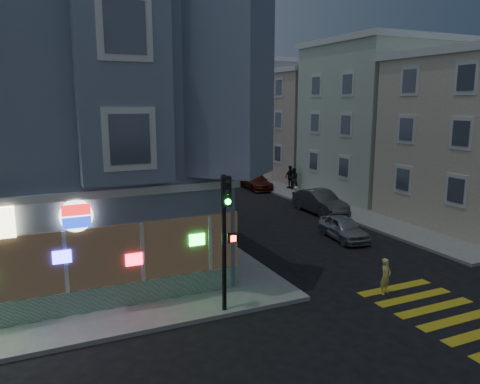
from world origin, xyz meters
TOP-DOWN VIEW (x-y plane):
  - ground at (0.00, 0.00)m, footprint 120.00×120.00m
  - sidewalk_ne at (23.00, 23.00)m, footprint 24.00×42.00m
  - corner_building at (-6.00, 10.98)m, footprint 14.60×14.60m
  - row_house_b at (19.50, 16.00)m, footprint 12.00×8.60m
  - row_house_c at (19.50, 25.00)m, footprint 12.00×8.60m
  - row_house_d at (19.50, 34.00)m, footprint 12.00×8.60m
  - utility_pole at (12.00, 24.00)m, footprint 2.20×0.30m
  - street_tree_near at (12.20, 30.00)m, footprint 3.00×3.00m
  - street_tree_far at (12.20, 38.00)m, footprint 3.00×3.00m
  - running_child at (5.80, 1.41)m, footprint 0.55×0.44m
  - pedestrian_a at (13.00, 19.83)m, footprint 0.95×0.83m
  - pedestrian_b at (13.00, 20.32)m, footprint 1.11×0.65m
  - parked_car_a at (8.60, 7.61)m, footprint 1.84×3.60m
  - parked_car_b at (10.70, 12.81)m, footprint 1.55×4.37m
  - parked_car_c at (10.70, 21.76)m, footprint 1.97×4.24m
  - parked_car_d at (8.60, 29.85)m, footprint 2.55×4.78m
  - traffic_signal at (-0.12, 2.19)m, footprint 0.55×0.50m
  - fire_hydrant at (11.30, 16.61)m, footprint 0.50×0.29m

SIDE VIEW (x-z plane):
  - ground at x=0.00m, z-range 0.00..0.00m
  - sidewalk_ne at x=23.00m, z-range 0.00..0.15m
  - parked_car_a at x=8.60m, z-range 0.00..1.17m
  - parked_car_c at x=10.70m, z-range 0.00..1.20m
  - fire_hydrant at x=11.30m, z-range 0.17..1.05m
  - parked_car_d at x=8.60m, z-range 0.00..1.28m
  - running_child at x=5.80m, z-range 0.00..1.32m
  - parked_car_b at x=10.70m, z-range 0.00..1.44m
  - pedestrian_a at x=13.00m, z-range 0.15..1.80m
  - pedestrian_b at x=13.00m, z-range 0.15..1.93m
  - traffic_signal at x=-0.12m, z-range 0.94..5.41m
  - street_tree_near at x=12.20m, z-range 1.29..6.59m
  - street_tree_far at x=12.20m, z-range 1.29..6.59m
  - row_house_c at x=19.50m, z-range 0.15..9.15m
  - utility_pole at x=12.00m, z-range 0.30..9.30m
  - row_house_b at x=19.50m, z-range 0.15..10.65m
  - row_house_d at x=19.50m, z-range 0.15..10.65m
  - corner_building at x=-6.00m, z-range 0.12..11.52m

